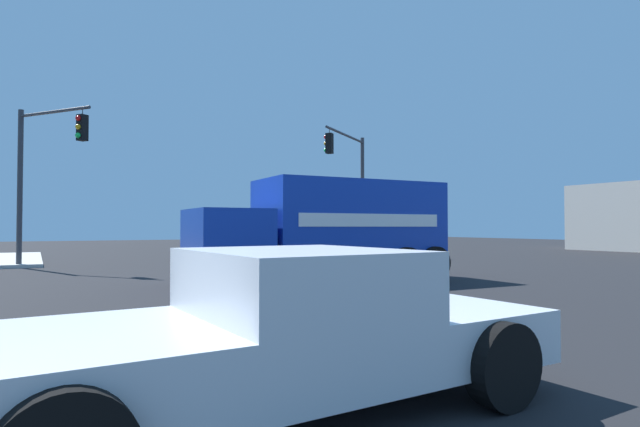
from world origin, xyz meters
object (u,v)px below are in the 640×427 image
delivery_truck (330,229)px  traffic_light_primary (40,162)px  pickup_white (279,326)px  traffic_light_secondary (352,175)px

delivery_truck → traffic_light_primary: (-9.20, -7.44, 2.56)m
traffic_light_primary → pickup_white: (18.30, 1.69, -3.34)m
traffic_light_primary → traffic_light_secondary: (-0.36, 14.28, 0.20)m
traffic_light_primary → pickup_white: bearing=5.3°
traffic_light_primary → pickup_white: traffic_light_primary is taller
delivery_truck → pickup_white: bearing=-32.3°
traffic_light_primary → traffic_light_secondary: traffic_light_secondary is taller
delivery_truck → traffic_light_secondary: size_ratio=1.17×
traffic_light_secondary → pickup_white: (18.66, -12.59, -3.54)m
pickup_white → traffic_light_primary: bearing=-174.7°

